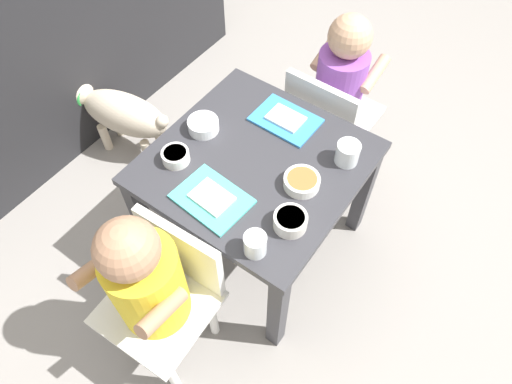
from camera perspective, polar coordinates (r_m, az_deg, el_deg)
name	(u,v)px	position (r m, az deg, el deg)	size (l,w,h in m)	color
ground_plane	(256,238)	(1.72, 0.00, -5.70)	(7.00, 7.00, 0.00)	gray
kitchen_cabinet_back	(26,26)	(1.94, -26.43, 17.83)	(1.81, 0.34, 0.99)	#232326
dining_table	(256,176)	(1.41, 0.00, 1.96)	(0.59, 0.58, 0.45)	#333338
seated_child_left	(148,280)	(1.20, -13.08, -10.53)	(0.29, 0.29, 0.70)	silver
seated_child_right	(338,85)	(1.65, 10.09, 12.77)	(0.28, 0.28, 0.68)	silver
dog	(118,111)	(1.92, -16.63, 9.50)	(0.22, 0.47, 0.30)	beige
food_tray_left	(212,198)	(1.27, -5.43, -0.78)	(0.16, 0.21, 0.02)	#4CC6BC
food_tray_right	(286,119)	(1.46, 3.66, 8.89)	(0.14, 0.20, 0.02)	#388CD8
water_cup_left	(347,154)	(1.35, 11.14, 4.60)	(0.07, 0.07, 0.07)	white
water_cup_right	(255,245)	(1.16, -0.10, -6.52)	(0.06, 0.06, 0.06)	white
cereal_bowl_right_side	(203,125)	(1.43, -6.49, 8.18)	(0.09, 0.09, 0.04)	white
veggie_bowl_far	(301,183)	(1.29, 5.53, 1.17)	(0.10, 0.10, 0.03)	white
cereal_bowl_left_side	(176,156)	(1.36, -9.84, 4.38)	(0.08, 0.08, 0.04)	white
veggie_bowl_near	(290,221)	(1.21, 4.24, -3.54)	(0.09, 0.09, 0.04)	silver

